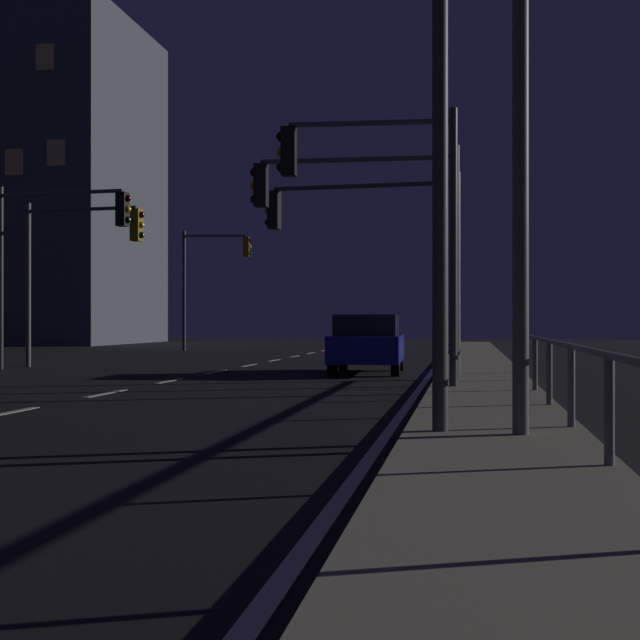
# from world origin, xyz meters

# --- Properties ---
(ground_plane) EXTENTS (112.00, 112.00, 0.00)m
(ground_plane) POSITION_xyz_m (0.00, 17.50, 0.00)
(ground_plane) COLOR black
(ground_plane) RESTS_ON ground
(sidewalk_right) EXTENTS (2.08, 77.00, 0.14)m
(sidewalk_right) POSITION_xyz_m (7.17, 17.50, 0.07)
(sidewalk_right) COLOR gray
(sidewalk_right) RESTS_ON ground
(lane_markings_center) EXTENTS (0.14, 50.00, 0.01)m
(lane_markings_center) POSITION_xyz_m (0.00, 21.00, 0.01)
(lane_markings_center) COLOR silver
(lane_markings_center) RESTS_ON ground
(lane_edge_line) EXTENTS (0.14, 53.00, 0.01)m
(lane_edge_line) POSITION_xyz_m (5.88, 22.50, 0.01)
(lane_edge_line) COLOR silver
(lane_edge_line) RESTS_ON ground
(car) EXTENTS (1.97, 4.46, 1.57)m
(car) POSITION_xyz_m (4.21, 20.98, 0.82)
(car) COLOR navy
(car) RESTS_ON ground
(traffic_light_near_right) EXTENTS (3.54, 0.37, 5.37)m
(traffic_light_near_right) POSITION_xyz_m (5.10, 14.07, 3.90)
(traffic_light_near_right) COLOR #38383D
(traffic_light_near_right) RESTS_ON sidewalk_right
(traffic_light_mid_right) EXTENTS (3.96, 0.70, 5.03)m
(traffic_light_mid_right) POSITION_xyz_m (-4.75, 22.90, 3.56)
(traffic_light_mid_right) COLOR #4C4C51
(traffic_light_mid_right) RESTS_ON ground
(traffic_light_near_left) EXTENTS (4.88, 0.70, 4.82)m
(traffic_light_near_left) POSITION_xyz_m (4.40, 18.75, 3.59)
(traffic_light_near_left) COLOR #38383D
(traffic_light_near_left) RESTS_ON sidewalk_right
(traffic_light_far_right) EXTENTS (3.27, 0.66, 5.74)m
(traffic_light_far_right) POSITION_xyz_m (-5.17, 39.56, 3.99)
(traffic_light_far_right) COLOR #38383D
(traffic_light_far_right) RESTS_ON ground
(traffic_light_overhead_east) EXTENTS (4.62, 0.34, 5.04)m
(traffic_light_overhead_east) POSITION_xyz_m (4.56, 16.29, 3.74)
(traffic_light_overhead_east) COLOR #38383D
(traffic_light_overhead_east) RESTS_ON sidewalk_right
(traffic_light_mid_left) EXTENTS (4.20, 0.71, 5.30)m
(traffic_light_mid_left) POSITION_xyz_m (-4.74, 21.27, 3.76)
(traffic_light_mid_left) COLOR #2D3033
(traffic_light_mid_left) RESTS_ON ground
(street_lamp_across_street) EXTENTS (1.73, 1.17, 6.53)m
(street_lamp_across_street) POSITION_xyz_m (7.71, 6.10, 4.11)
(street_lamp_across_street) COLOR #4C4C51
(street_lamp_across_street) RESTS_ON sidewalk_right
(street_lamp_far_end) EXTENTS (0.75, 1.98, 6.71)m
(street_lamp_far_end) POSITION_xyz_m (6.47, 6.83, 4.22)
(street_lamp_far_end) COLOR #38383D
(street_lamp_far_end) RESTS_ON sidewalk_right
(barrier_fence) EXTENTS (0.09, 21.46, 0.98)m
(barrier_fence) POSITION_xyz_m (8.07, 8.68, 0.88)
(barrier_fence) COLOR #59595E
(barrier_fence) RESTS_ON sidewalk_right
(building_distant) EXTENTS (14.07, 14.04, 20.63)m
(building_distant) POSITION_xyz_m (-21.26, 53.80, 10.32)
(building_distant) COLOR #4C515B
(building_distant) RESTS_ON ground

